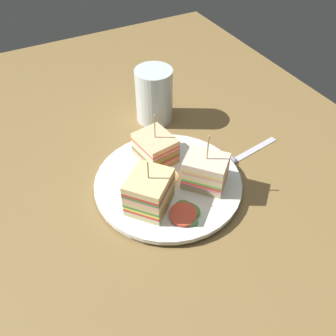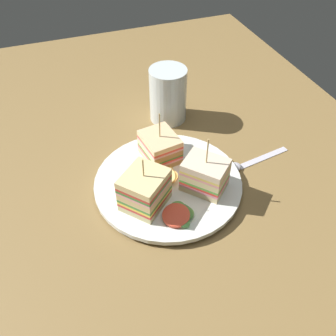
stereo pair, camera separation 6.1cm
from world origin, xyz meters
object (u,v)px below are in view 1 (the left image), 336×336
plate (168,183)px  sandwich_wedge_1 (205,171)px  spoon (236,158)px  sandwich_wedge_2 (155,148)px  sandwich_wedge_0 (149,192)px  chip_pile (164,176)px  drinking_glass (154,99)px

plate → sandwich_wedge_1: 7.02cm
spoon → sandwich_wedge_2: bearing=-32.3°
sandwich_wedge_0 → sandwich_wedge_1: 10.24cm
plate → spoon: 14.45cm
sandwich_wedge_1 → sandwich_wedge_2: size_ratio=1.08×
sandwich_wedge_0 → sandwich_wedge_2: (9.52, -5.84, -0.67)cm
sandwich_wedge_2 → spoon: bearing=57.8°
sandwich_wedge_1 → sandwich_wedge_2: 10.46cm
sandwich_wedge_0 → spoon: bearing=-31.1°
sandwich_wedge_0 → sandwich_wedge_1: sandwich_wedge_1 is taller
sandwich_wedge_2 → sandwich_wedge_0: bearing=-40.0°
sandwich_wedge_2 → chip_pile: (-5.53, 1.18, -1.54)cm
plate → spoon: (0.07, -14.44, -0.52)cm
spoon → sandwich_wedge_0: bearing=1.6°
spoon → drinking_glass: drinking_glass is taller
plate → sandwich_wedge_0: sandwich_wedge_0 is taller
sandwich_wedge_2 → drinking_glass: (12.90, -6.21, 0.84)cm
sandwich_wedge_2 → sandwich_wedge_1: bearing=16.4°
sandwich_wedge_1 → spoon: 10.68cm
sandwich_wedge_1 → drinking_glass: bearing=-46.9°
spoon → drinking_glass: 20.82cm
spoon → plate: bearing=-8.3°
plate → spoon: plate is taller
plate → spoon: size_ratio=1.77×
sandwich_wedge_2 → spoon: size_ratio=0.67×
sandwich_wedge_0 → drinking_glass: size_ratio=0.84×
sandwich_wedge_0 → plate: bearing=-7.5°
plate → chip_pile: (0.57, 0.45, 1.47)cm
sandwich_wedge_0 → sandwich_wedge_2: bearing=17.2°
chip_pile → drinking_glass: (18.43, -7.38, 2.37)cm
sandwich_wedge_1 → drinking_glass: (22.38, -1.81, 0.44)cm
sandwich_wedge_1 → spoon: (3.45, -9.31, -3.93)cm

